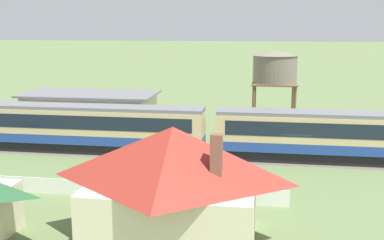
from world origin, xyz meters
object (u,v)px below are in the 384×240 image
Objects in this scene: station_building at (91,110)px; water_tower at (275,68)px; cottage_red_roof at (173,182)px; passenger_train at (214,130)px.

water_tower is (19.50, 1.36, 4.71)m from station_building.
station_building is 29.46m from cottage_red_roof.
water_tower reaches higher than passenger_train.
cottage_red_roof reaches higher than station_building.
station_building is 1.68× the size of water_tower.
passenger_train is 17.24m from station_building.
water_tower is at bearing 3.98° from station_building.
cottage_red_roof is at bearing -101.03° from water_tower.
passenger_train is at bearing -33.15° from station_building.
water_tower is (5.07, 10.78, 4.38)m from passenger_train.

